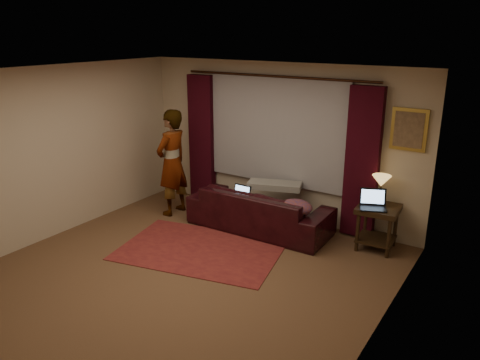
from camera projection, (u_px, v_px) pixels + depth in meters
name	position (u px, v px, depth m)	size (l,w,h in m)	color
floor	(185.00, 274.00, 6.20)	(5.00, 5.00, 0.01)	brown
ceiling	(176.00, 74.00, 5.39)	(5.00, 5.00, 0.02)	silver
wall_back	(277.00, 142.00, 7.79)	(5.00, 0.02, 2.60)	#C4B499
wall_left	(53.00, 153.00, 7.09)	(0.02, 5.00, 2.60)	#C4B499
wall_right	(381.00, 224.00, 4.50)	(0.02, 5.00, 2.60)	#C4B499
sheer_curtain	(276.00, 131.00, 7.68)	(2.50, 0.05, 1.80)	#99989F
drape_left	(202.00, 139.00, 8.52)	(0.50, 0.14, 2.30)	black
drape_right	(362.00, 164.00, 6.96)	(0.50, 0.14, 2.30)	black
curtain_rod	(276.00, 76.00, 7.37)	(0.04, 0.04, 3.40)	black
picture_frame	(409.00, 130.00, 6.54)	(0.50, 0.04, 0.60)	gold
sofa	(260.00, 202.00, 7.45)	(2.29, 0.99, 0.93)	black
throw_blanket	(275.00, 170.00, 7.49)	(0.85, 0.34, 0.10)	gray
clothing_pile	(296.00, 207.00, 6.94)	(0.50, 0.38, 0.21)	brown
laptop_sofa	(238.00, 194.00, 7.49)	(0.31, 0.33, 0.22)	black
area_rug	(200.00, 250.00, 6.86)	(2.30, 1.53, 0.01)	maroon
end_table	(377.00, 228.00, 6.82)	(0.57, 0.57, 0.66)	black
tiffany_lamp	(380.00, 190.00, 6.75)	(0.27, 0.27, 0.44)	olive
laptop_table	(374.00, 200.00, 6.59)	(0.36, 0.40, 0.27)	black
person	(172.00, 163.00, 7.98)	(0.54, 0.54, 1.83)	gray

